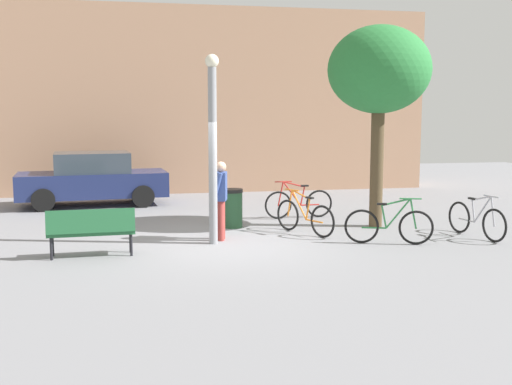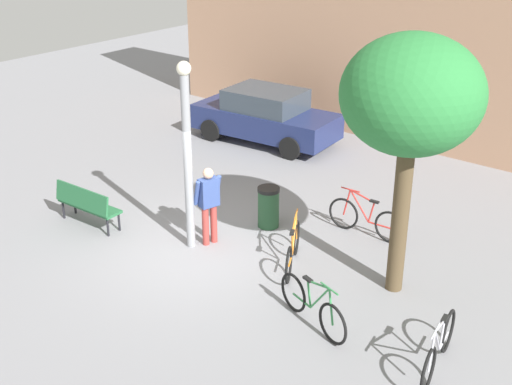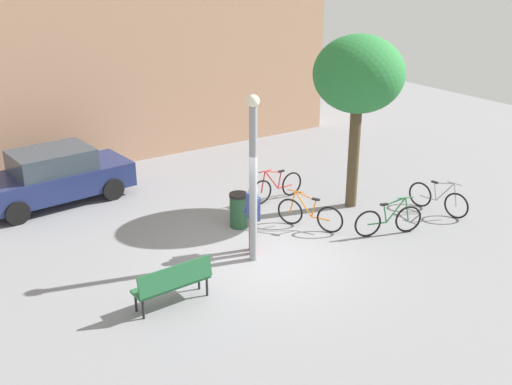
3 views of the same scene
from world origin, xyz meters
The scene contains 12 objects.
ground_plane centered at (0.00, 0.00, 0.00)m, with size 36.00×36.00×0.00m, color gray.
building_facade centered at (0.00, 9.16, 3.09)m, with size 16.42×2.00×6.18m, color tan.
lamppost centered at (-0.30, 0.06, 2.11)m, with size 0.28×0.28×3.85m.
person_by_lamppost centered at (-0.09, 0.40, 0.97)m, with size 0.39×0.63×1.67m.
park_bench centered at (-2.69, -0.70, 0.55)m, with size 1.62×0.55×0.92m.
plaza_tree centered at (3.73, 1.24, 3.63)m, with size 2.38×2.38×4.69m.
bicycle_green centered at (3.24, -0.68, 0.38)m, with size 1.73×0.63×0.97m.
bicycle_orange centered at (1.82, 0.69, 0.38)m, with size 0.91×1.61×0.97m.
bicycle_red centered at (2.23, 2.73, 0.38)m, with size 1.81×0.14×0.97m.
bicycle_silver centered at (5.37, -0.42, 0.38)m, with size 0.37×1.79×0.97m.
parked_car_navy centered at (-3.08, 6.00, 0.77)m, with size 4.34×2.12×1.55m.
trash_bin centered at (0.37, 1.77, 0.46)m, with size 0.48×0.48×0.91m.
Camera 1 is at (-1.85, -12.38, 2.69)m, focal length 43.22 mm.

